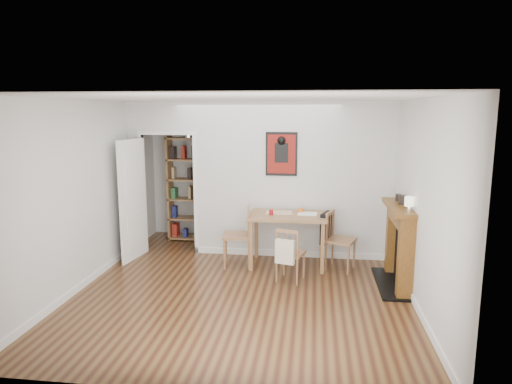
# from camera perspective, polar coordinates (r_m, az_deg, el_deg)

# --- Properties ---
(ground) EXTENTS (5.20, 5.20, 0.00)m
(ground) POSITION_cam_1_polar(r_m,az_deg,el_deg) (6.68, -1.30, -11.41)
(ground) COLOR brown
(ground) RESTS_ON ground
(room_shell) EXTENTS (5.20, 5.20, 5.20)m
(room_shell) POSITION_cam_1_polar(r_m,az_deg,el_deg) (7.62, 0.91, 1.41)
(room_shell) COLOR silver
(room_shell) RESTS_ON ground
(dining_table) EXTENTS (1.23, 0.78, 0.84)m
(dining_table) POSITION_cam_1_polar(r_m,az_deg,el_deg) (7.25, 4.01, -3.59)
(dining_table) COLOR #8B6140
(dining_table) RESTS_ON ground
(chair_left) EXTENTS (0.55, 0.55, 0.97)m
(chair_left) POSITION_cam_1_polar(r_m,az_deg,el_deg) (7.28, -2.39, -5.54)
(chair_left) COLOR #946444
(chair_left) RESTS_ON ground
(chair_right) EXTENTS (0.63, 0.58, 0.92)m
(chair_right) POSITION_cam_1_polar(r_m,az_deg,el_deg) (7.24, 10.37, -5.88)
(chair_right) COLOR #946444
(chair_right) RESTS_ON ground
(chair_front) EXTENTS (0.50, 0.53, 0.80)m
(chair_front) POSITION_cam_1_polar(r_m,az_deg,el_deg) (6.68, 4.29, -7.70)
(chair_front) COLOR #946444
(chair_front) RESTS_ON ground
(bookshelf) EXTENTS (0.84, 0.33, 1.99)m
(bookshelf) POSITION_cam_1_polar(r_m,az_deg,el_deg) (8.74, -8.22, 0.32)
(bookshelf) COLOR #8B6140
(bookshelf) RESTS_ON ground
(fireplace) EXTENTS (0.45, 1.25, 1.16)m
(fireplace) POSITION_cam_1_polar(r_m,az_deg,el_deg) (6.76, 17.53, -6.11)
(fireplace) COLOR brown
(fireplace) RESTS_ON ground
(red_glass) EXTENTS (0.07, 0.07, 0.08)m
(red_glass) POSITION_cam_1_polar(r_m,az_deg,el_deg) (7.17, 1.90, -2.56)
(red_glass) COLOR maroon
(red_glass) RESTS_ON dining_table
(orange_fruit) EXTENTS (0.08, 0.08, 0.08)m
(orange_fruit) POSITION_cam_1_polar(r_m,az_deg,el_deg) (7.37, 5.61, -2.27)
(orange_fruit) COLOR orange
(orange_fruit) RESTS_ON dining_table
(placemat) EXTENTS (0.43, 0.32, 0.00)m
(placemat) POSITION_cam_1_polar(r_m,az_deg,el_deg) (7.35, 2.90, -2.56)
(placemat) COLOR #F2E2C7
(placemat) RESTS_ON dining_table
(notebook) EXTENTS (0.31, 0.24, 0.02)m
(notebook) POSITION_cam_1_polar(r_m,az_deg,el_deg) (7.27, 6.44, -2.71)
(notebook) COLOR white
(notebook) RESTS_ON dining_table
(mantel_lamp) EXTENTS (0.12, 0.12, 0.20)m
(mantel_lamp) POSITION_cam_1_polar(r_m,az_deg,el_deg) (6.23, 18.61, -1.22)
(mantel_lamp) COLOR silver
(mantel_lamp) RESTS_ON fireplace
(ceramic_jar_a) EXTENTS (0.11, 0.11, 0.13)m
(ceramic_jar_a) POSITION_cam_1_polar(r_m,az_deg,el_deg) (6.70, 17.85, -0.92)
(ceramic_jar_a) COLOR black
(ceramic_jar_a) RESTS_ON fireplace
(ceramic_jar_b) EXTENTS (0.08, 0.08, 0.10)m
(ceramic_jar_b) POSITION_cam_1_polar(r_m,az_deg,el_deg) (6.93, 17.36, -0.65)
(ceramic_jar_b) COLOR black
(ceramic_jar_b) RESTS_ON fireplace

